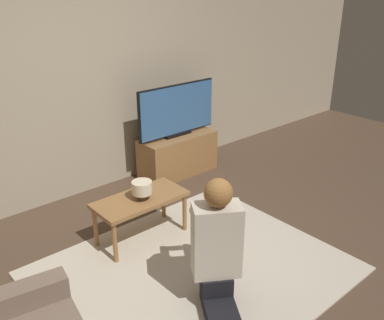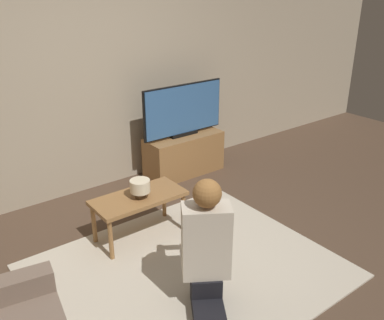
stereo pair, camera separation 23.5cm
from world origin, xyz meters
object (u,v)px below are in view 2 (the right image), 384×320
Objects in this scene: coffee_table at (139,201)px; tv at (183,110)px; table_lamp at (140,187)px; person_kneeling at (206,245)px.

tv is at bearing 37.69° from coffee_table.
table_lamp is (-1.17, -0.94, -0.28)m from tv.
coffee_table is 1.07m from person_kneeling.
table_lamp is at bearing -141.24° from tv.
coffee_table is (-1.17, -0.90, -0.43)m from tv.
coffee_table is 0.16m from table_lamp.
table_lamp reaches higher than coffee_table.
person_kneeling reaches higher than coffee_table.
tv is at bearing 38.76° from table_lamp.
table_lamp is (0.08, 1.03, 0.02)m from person_kneeling.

